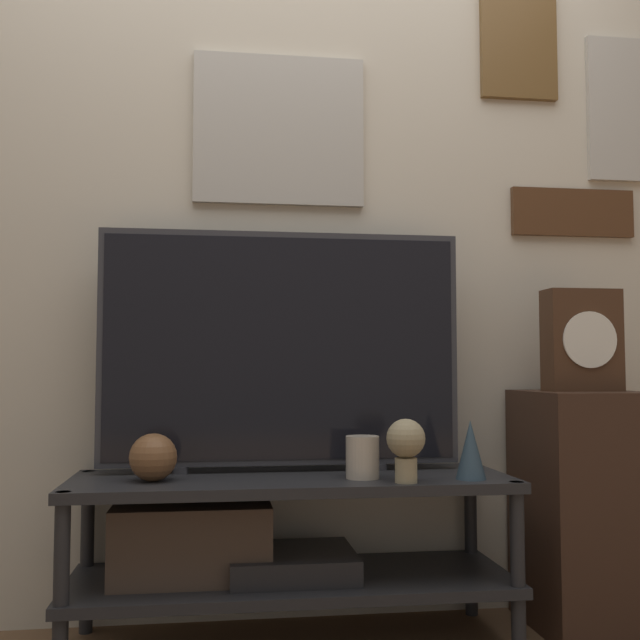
{
  "coord_description": "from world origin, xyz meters",
  "views": [
    {
      "loc": [
        -0.22,
        -1.92,
        0.79
      ],
      "look_at": [
        0.08,
        0.26,
        0.94
      ],
      "focal_mm": 42.0,
      "sensor_mm": 36.0,
      "label": 1
    }
  ],
  "objects_px": {
    "vase_slim_bronze": "(471,449)",
    "candle_jar": "(362,457)",
    "vase_round_glass": "(153,457)",
    "decorative_bust": "(406,444)",
    "mantel_clock": "(582,340)",
    "television": "(282,348)"
  },
  "relations": [
    {
      "from": "candle_jar",
      "to": "mantel_clock",
      "type": "relative_size",
      "value": 0.38
    },
    {
      "from": "decorative_bust",
      "to": "mantel_clock",
      "type": "bearing_deg",
      "value": 17.12
    },
    {
      "from": "vase_slim_bronze",
      "to": "mantel_clock",
      "type": "distance_m",
      "value": 0.55
    },
    {
      "from": "candle_jar",
      "to": "decorative_bust",
      "type": "distance_m",
      "value": 0.15
    },
    {
      "from": "vase_round_glass",
      "to": "candle_jar",
      "type": "bearing_deg",
      "value": -2.47
    },
    {
      "from": "television",
      "to": "candle_jar",
      "type": "relative_size",
      "value": 9.17
    },
    {
      "from": "candle_jar",
      "to": "mantel_clock",
      "type": "bearing_deg",
      "value": 7.52
    },
    {
      "from": "vase_round_glass",
      "to": "decorative_bust",
      "type": "xyz_separation_m",
      "value": [
        0.69,
        -0.12,
        0.04
      ]
    },
    {
      "from": "mantel_clock",
      "to": "candle_jar",
      "type": "bearing_deg",
      "value": -172.48
    },
    {
      "from": "vase_slim_bronze",
      "to": "candle_jar",
      "type": "bearing_deg",
      "value": 169.12
    },
    {
      "from": "vase_round_glass",
      "to": "candle_jar",
      "type": "relative_size",
      "value": 1.1
    },
    {
      "from": "decorative_bust",
      "to": "vase_slim_bronze",
      "type": "bearing_deg",
      "value": 10.72
    },
    {
      "from": "vase_round_glass",
      "to": "mantel_clock",
      "type": "bearing_deg",
      "value": 3.05
    },
    {
      "from": "candle_jar",
      "to": "vase_slim_bronze",
      "type": "bearing_deg",
      "value": -10.88
    },
    {
      "from": "television",
      "to": "vase_slim_bronze",
      "type": "relative_size",
      "value": 6.59
    },
    {
      "from": "vase_round_glass",
      "to": "decorative_bust",
      "type": "relative_size",
      "value": 0.76
    },
    {
      "from": "television",
      "to": "decorative_bust",
      "type": "xyz_separation_m",
      "value": [
        0.32,
        -0.26,
        -0.27
      ]
    },
    {
      "from": "decorative_bust",
      "to": "television",
      "type": "bearing_deg",
      "value": 140.5
    },
    {
      "from": "decorative_bust",
      "to": "candle_jar",
      "type": "bearing_deg",
      "value": 137.22
    },
    {
      "from": "vase_slim_bronze",
      "to": "decorative_bust",
      "type": "height_order",
      "value": "decorative_bust"
    },
    {
      "from": "vase_round_glass",
      "to": "decorative_bust",
      "type": "bearing_deg",
      "value": -9.91
    },
    {
      "from": "television",
      "to": "candle_jar",
      "type": "height_order",
      "value": "television"
    }
  ]
}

